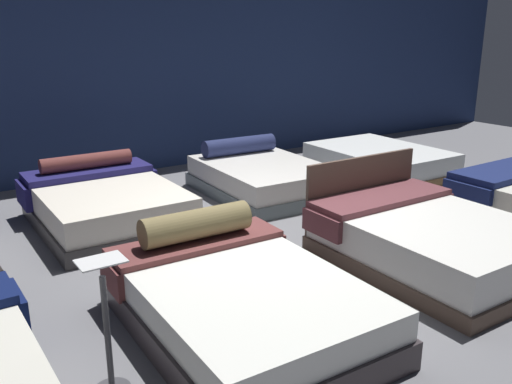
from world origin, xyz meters
TOP-DOWN VIEW (x-y plane):
  - ground_plane at (0.00, 0.00)m, footprint 18.00×18.00m
  - showroom_back_wall at (0.00, 3.75)m, footprint 18.00×0.06m
  - bed_1 at (-1.08, -1.31)m, footprint 1.61×2.18m
  - bed_2 at (1.12, -1.30)m, footprint 1.70×2.09m
  - bed_5 at (-1.15, 1.55)m, footprint 1.64×2.03m
  - bed_6 at (1.11, 1.59)m, footprint 1.58×2.09m
  - bed_7 at (3.29, 1.45)m, footprint 1.62×2.13m
  - price_sign at (-2.18, -1.50)m, footprint 0.28×0.24m

SIDE VIEW (x-z plane):
  - ground_plane at x=0.00m, z-range -0.02..0.00m
  - bed_7 at x=3.29m, z-range 0.00..0.41m
  - bed_6 at x=1.11m, z-range -0.11..0.58m
  - bed_1 at x=-1.08m, z-range -0.14..0.62m
  - bed_2 at x=1.12m, z-range -0.20..0.70m
  - bed_5 at x=-1.15m, z-range -0.11..0.62m
  - price_sign at x=-2.18m, z-range -0.11..0.81m
  - showroom_back_wall at x=0.00m, z-range 0.00..3.50m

